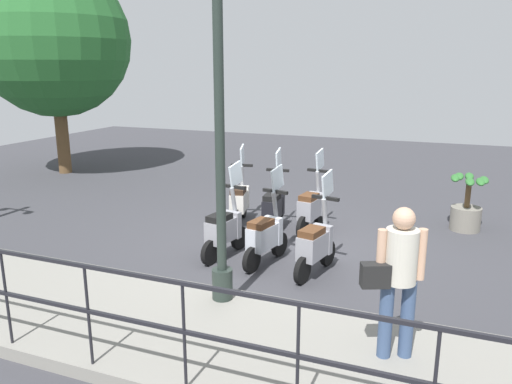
% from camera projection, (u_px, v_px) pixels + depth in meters
% --- Properties ---
extents(ground_plane, '(28.00, 28.00, 0.00)m').
position_uv_depth(ground_plane, '(279.00, 247.00, 8.64)').
color(ground_plane, '#38383D').
extents(promenade_walkway, '(2.20, 20.00, 0.15)m').
position_uv_depth(promenade_walkway, '(190.00, 330.00, 5.78)').
color(promenade_walkway, gray).
rests_on(promenade_walkway, ground_plane).
extents(fence_railing, '(0.04, 16.03, 1.07)m').
position_uv_depth(fence_railing, '(133.00, 306.00, 4.64)').
color(fence_railing, black).
rests_on(fence_railing, promenade_walkway).
extents(lamp_post_near, '(0.26, 0.90, 4.48)m').
position_uv_depth(lamp_post_near, '(220.00, 145.00, 5.93)').
color(lamp_post_near, '#232D28').
rests_on(lamp_post_near, promenade_walkway).
extents(pedestrian_with_bag, '(0.48, 0.60, 1.59)m').
position_uv_depth(pedestrian_with_bag, '(398.00, 272.00, 4.91)').
color(pedestrian_with_bag, '#384C70').
rests_on(pedestrian_with_bag, promenade_walkway).
extents(tree_large, '(4.24, 4.24, 5.88)m').
position_uv_depth(tree_large, '(53.00, 41.00, 13.85)').
color(tree_large, brown).
rests_on(tree_large, ground_plane).
extents(potted_palm, '(1.06, 0.66, 1.05)m').
position_uv_depth(potted_palm, '(467.00, 207.00, 9.48)').
color(potted_palm, slate).
rests_on(potted_palm, ground_plane).
extents(scooter_near_0, '(1.22, 0.49, 1.54)m').
position_uv_depth(scooter_near_0, '(316.00, 244.00, 7.42)').
color(scooter_near_0, black).
rests_on(scooter_near_0, ground_plane).
extents(scooter_near_1, '(1.22, 0.49, 1.54)m').
position_uv_depth(scooter_near_1, '(266.00, 235.00, 7.81)').
color(scooter_near_1, black).
rests_on(scooter_near_1, ground_plane).
extents(scooter_near_2, '(1.22, 0.47, 1.54)m').
position_uv_depth(scooter_near_2, '(225.00, 229.00, 8.11)').
color(scooter_near_2, black).
rests_on(scooter_near_2, ground_plane).
extents(scooter_far_0, '(1.23, 0.45, 1.54)m').
position_uv_depth(scooter_far_0, '(312.00, 207.00, 9.37)').
color(scooter_far_0, black).
rests_on(scooter_far_0, ground_plane).
extents(scooter_far_1, '(1.23, 0.44, 1.54)m').
position_uv_depth(scooter_far_1, '(274.00, 207.00, 9.40)').
color(scooter_far_1, black).
rests_on(scooter_far_1, ground_plane).
extents(scooter_far_2, '(1.22, 0.50, 1.54)m').
position_uv_depth(scooter_far_2, '(240.00, 200.00, 9.85)').
color(scooter_far_2, black).
rests_on(scooter_far_2, ground_plane).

